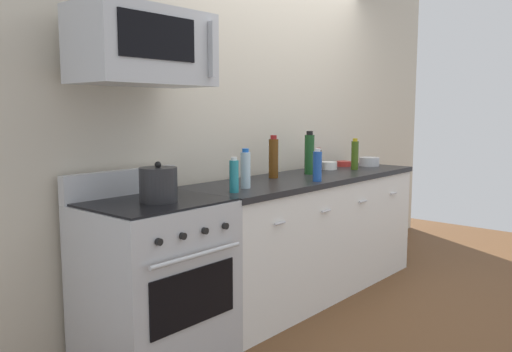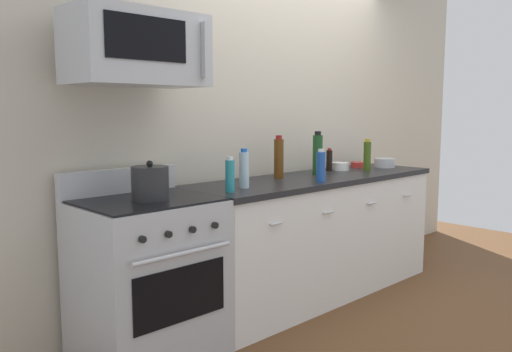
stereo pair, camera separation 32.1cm
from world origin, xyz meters
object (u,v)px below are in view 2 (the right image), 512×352
bottle_olive_oil (367,156)px  range_oven (147,277)px  bottle_dish_soap (230,175)px  bowl_white_ceramic (340,166)px  bottle_wine_green (318,154)px  stockpot (150,183)px  microwave (137,49)px  bottle_soda_blue (321,166)px  bowl_steel_prep (385,163)px  bowl_red_small (358,164)px  bottle_wine_amber (279,158)px  bottle_soy_sauce_dark (329,160)px  bottle_water_clear (244,169)px

bottle_olive_oil → range_oven: bearing=178.4°
bottle_dish_soap → bowl_white_ceramic: bottle_dish_soap is taller
bottle_wine_green → stockpot: bottle_wine_green is taller
range_oven → bottle_dish_soap: size_ratio=4.96×
microwave → bottle_olive_oil: 2.19m
bottle_dish_soap → bottle_soda_blue: bearing=-7.8°
bottle_wine_green → bowl_steel_prep: 0.86m
bottle_soda_blue → bowl_red_small: size_ratio=1.79×
bottle_wine_amber → bottle_soy_sauce_dark: size_ratio=1.68×
bowl_steel_prep → bottle_wine_green: bearing=175.9°
bottle_soda_blue → bottle_wine_green: (0.31, 0.28, 0.05)m
bottle_water_clear → bowl_white_ceramic: (1.26, 0.19, -0.09)m
bottle_olive_oil → bottle_wine_green: 0.52m
bowl_white_ceramic → bowl_red_small: bearing=6.0°
bottle_olive_oil → microwave: bearing=177.2°
bowl_steel_prep → range_oven: bearing=179.8°
bottle_water_clear → stockpot: (-0.69, 0.01, -0.02)m
bottle_soda_blue → bowl_white_ceramic: 0.78m
microwave → bottle_wine_amber: 1.38m
bottle_water_clear → bowl_white_ceramic: bearing=8.6°
bottle_dish_soap → stockpot: bearing=171.4°
bottle_wine_amber → bottle_soy_sauce_dark: 0.64m
range_oven → bottle_soda_blue: size_ratio=4.62×
bottle_soy_sauce_dark → bottle_wine_green: bearing=-160.3°
microwave → bottle_soda_blue: 1.48m
bottle_olive_oil → bowl_steel_prep: 0.36m
bottle_olive_oil → bowl_red_small: 0.29m
bottle_water_clear → bottle_soy_sauce_dark: size_ratio=1.36×
microwave → bottle_soda_blue: microwave is taller
bowl_steel_prep → stockpot: size_ratio=0.80×
bottle_olive_oil → bowl_red_small: (0.18, 0.21, -0.10)m
bottle_soda_blue → bottle_soy_sauce_dark: bottle_soda_blue is taller
microwave → bowl_steel_prep: (2.41, -0.05, -0.79)m
bottle_dish_soap → bowl_white_ceramic: bearing=10.0°
microwave → bottle_wine_amber: microwave is taller
bottle_olive_oil → bottle_water_clear: (-1.38, -0.01, -0.00)m
microwave → bottle_wine_green: 1.70m
range_oven → stockpot: stockpot is taller
range_oven → bowl_steel_prep: size_ratio=6.03×
bottle_wine_amber → bottle_water_clear: size_ratio=1.24×
bottle_wine_green → bowl_white_ceramic: (0.38, 0.07, -0.13)m
bottle_dish_soap → bottle_water_clear: 0.19m
bottle_wine_green → stockpot: (-1.57, -0.11, -0.06)m
bottle_soy_sauce_dark → bottle_wine_green: 0.29m
bowl_red_small → bottle_soda_blue: bearing=-158.7°
bowl_red_small → bowl_steel_prep: bearing=-44.7°
microwave → stockpot: size_ratio=3.37×
bottle_olive_oil → bottle_wine_amber: size_ratio=0.83×
bottle_dish_soap → bowl_white_ceramic: size_ratio=1.48×
bottle_wine_amber → stockpot: bottle_wine_amber is taller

